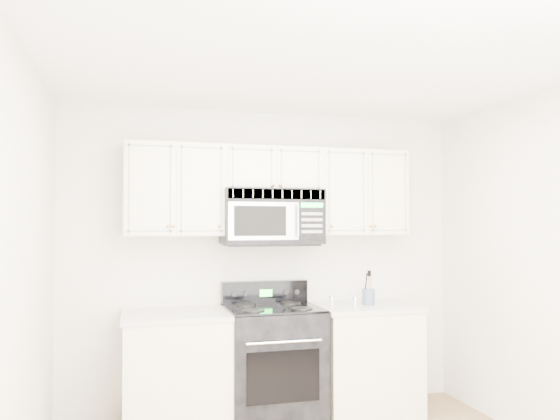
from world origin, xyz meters
name	(u,v)px	position (x,y,z in m)	size (l,w,h in m)	color
room	(339,279)	(0.00, 0.00, 1.30)	(3.51, 3.51, 2.61)	brown
base_cabinet_left	(177,375)	(-0.80, 1.44, 0.43)	(0.86, 0.65, 0.92)	beige
base_cabinet_right	(365,362)	(0.80, 1.44, 0.43)	(0.86, 0.65, 0.92)	beige
range	(273,362)	(-0.03, 1.43, 0.48)	(0.76, 0.69, 1.12)	black
upper_cabinets	(271,187)	(0.00, 1.58, 1.93)	(2.44, 0.37, 0.75)	beige
microwave	(271,217)	(-0.01, 1.54, 1.68)	(0.83, 0.47, 0.46)	black
utensil_crock	(368,296)	(0.82, 1.42, 0.99)	(0.11, 0.11, 0.29)	#475F74
shaker_salt	(332,302)	(0.45, 1.32, 0.97)	(0.04, 0.04, 0.10)	#B5B3C9
shaker_pepper	(355,303)	(0.64, 1.27, 0.97)	(0.04, 0.04, 0.09)	#B5B3C9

